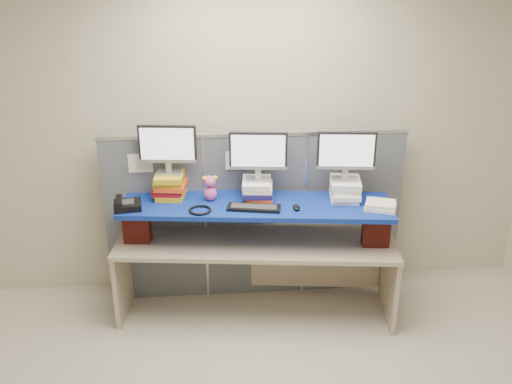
{
  "coord_description": "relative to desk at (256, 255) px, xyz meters",
  "views": [
    {
      "loc": [
        -0.38,
        -2.73,
        2.9
      ],
      "look_at": [
        -0.02,
        1.45,
        1.13
      ],
      "focal_mm": 40.0,
      "sensor_mm": 36.0,
      "label": 1
    }
  ],
  "objects": [
    {
      "name": "brick_pier_right",
      "position": [
        0.96,
        -0.17,
        0.29
      ],
      "size": [
        0.23,
        0.14,
        0.29
      ],
      "primitive_type": "cube",
      "rotation": [
        0.0,
        0.0,
        -0.12
      ],
      "color": "maroon",
      "rests_on": "desk"
    },
    {
      "name": "cubicle_partition",
      "position": [
        0.02,
        0.33,
        0.21
      ],
      "size": [
        2.6,
        0.06,
        1.53
      ],
      "color": "#4C515A",
      "rests_on": "ground"
    },
    {
      "name": "monitor_left",
      "position": [
        -0.69,
        0.2,
        0.91
      ],
      "size": [
        0.47,
        0.15,
        0.41
      ],
      "rotation": [
        0.0,
        0.0,
        -0.12
      ],
      "color": "#9C9CA1",
      "rests_on": "book_stack_left"
    },
    {
      "name": "monitor_right",
      "position": [
        0.72,
        0.03,
        0.87
      ],
      "size": [
        0.47,
        0.15,
        0.41
      ],
      "rotation": [
        0.0,
        0.0,
        -0.12
      ],
      "color": "#9C9CA1",
      "rests_on": "book_stack_right"
    },
    {
      "name": "desk",
      "position": [
        0.0,
        0.0,
        0.0
      ],
      "size": [
        2.37,
        0.94,
        0.7
      ],
      "rotation": [
        0.0,
        0.0,
        -0.12
      ],
      "color": "tan",
      "rests_on": "ground"
    },
    {
      "name": "mouse",
      "position": [
        0.31,
        -0.14,
        0.49
      ],
      "size": [
        0.06,
        0.1,
        0.03
      ],
      "primitive_type": "ellipsoid",
      "rotation": [
        0.0,
        0.0,
        -0.01
      ],
      "color": "black",
      "rests_on": "blue_board"
    },
    {
      "name": "headset",
      "position": [
        -0.45,
        -0.11,
        0.48
      ],
      "size": [
        0.2,
        0.2,
        0.02
      ],
      "primitive_type": "torus",
      "rotation": [
        0.0,
        0.0,
        -0.12
      ],
      "color": "black",
      "rests_on": "blue_board"
    },
    {
      "name": "room",
      "position": [
        0.02,
        -1.45,
        0.84
      ],
      "size": [
        5.0,
        4.0,
        2.8
      ],
      "color": "beige",
      "rests_on": "ground"
    },
    {
      "name": "book_stack_left",
      "position": [
        -0.69,
        0.21,
        0.58
      ],
      "size": [
        0.3,
        0.33,
        0.21
      ],
      "color": "gold",
      "rests_on": "blue_board"
    },
    {
      "name": "desk_phone",
      "position": [
        -1.03,
        -0.01,
        0.51
      ],
      "size": [
        0.23,
        0.22,
        0.09
      ],
      "rotation": [
        0.0,
        0.0,
        0.12
      ],
      "color": "black",
      "rests_on": "blue_board"
    },
    {
      "name": "blue_board",
      "position": [
        0.0,
        0.0,
        0.45
      ],
      "size": [
        2.23,
        0.8,
        0.04
      ],
      "primitive_type": "cube",
      "rotation": [
        0.0,
        0.0,
        -0.12
      ],
      "color": "navy",
      "rests_on": "brick_pier_left"
    },
    {
      "name": "binder_stack",
      "position": [
        0.97,
        -0.19,
        0.5
      ],
      "size": [
        0.29,
        0.26,
        0.06
      ],
      "rotation": [
        0.0,
        0.0,
        -0.34
      ],
      "color": "white",
      "rests_on": "blue_board"
    },
    {
      "name": "keyboard",
      "position": [
        -0.03,
        -0.11,
        0.49
      ],
      "size": [
        0.44,
        0.22,
        0.03
      ],
      "rotation": [
        0.0,
        0.0,
        -0.2
      ],
      "color": "black",
      "rests_on": "blue_board"
    },
    {
      "name": "monitor_center",
      "position": [
        0.03,
        0.12,
        0.86
      ],
      "size": [
        0.47,
        0.15,
        0.41
      ],
      "rotation": [
        0.0,
        0.0,
        -0.12
      ],
      "color": "#9C9CA1",
      "rests_on": "book_stack_center"
    },
    {
      "name": "book_stack_center",
      "position": [
        0.02,
        0.12,
        0.55
      ],
      "size": [
        0.27,
        0.31,
        0.16
      ],
      "color": "#FF5018",
      "rests_on": "blue_board"
    },
    {
      "name": "plush_toy",
      "position": [
        -0.36,
        0.1,
        0.58
      ],
      "size": [
        0.13,
        0.09,
        0.21
      ],
      "rotation": [
        0.0,
        0.0,
        0.13
      ],
      "color": "#E1559C",
      "rests_on": "blue_board"
    },
    {
      "name": "brick_pier_left",
      "position": [
        -0.97,
        0.07,
        0.29
      ],
      "size": [
        0.23,
        0.14,
        0.29
      ],
      "primitive_type": "cube",
      "rotation": [
        0.0,
        0.0,
        -0.12
      ],
      "color": "maroon",
      "rests_on": "desk"
    },
    {
      "name": "book_stack_right",
      "position": [
        0.73,
        0.03,
        0.56
      ],
      "size": [
        0.28,
        0.34,
        0.17
      ],
      "color": "white",
      "rests_on": "blue_board"
    }
  ]
}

